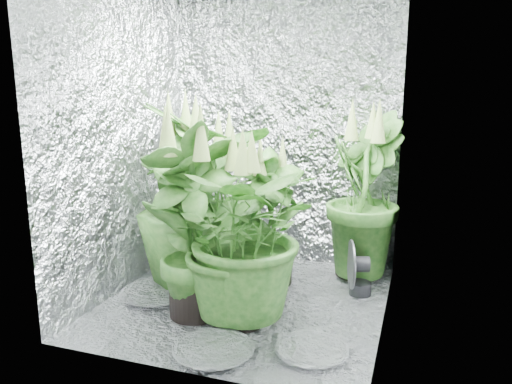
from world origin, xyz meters
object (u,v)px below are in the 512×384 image
Objects in this scene: plant_c at (361,196)px; plant_d at (188,198)px; plant_b at (271,220)px; plant_f at (192,221)px; plant_a at (216,199)px; plant_e at (238,233)px; circulation_fan at (356,272)px.

plant_d is (-1.00, -0.53, 0.03)m from plant_c.
plant_b is 0.80× the size of plant_f.
plant_c is at bearing 16.19° from plant_a.
plant_e is (-0.53, -0.90, -0.04)m from plant_c.
plant_c is (0.52, 0.32, 0.13)m from plant_b.
plant_d is at bearing -106.90° from plant_a.
plant_b is at bearing -6.87° from plant_a.
plant_f reaches higher than plant_a.
plant_f is (-0.26, -0.00, 0.04)m from plant_e.
plant_f is at bearing -161.31° from circulation_fan.
plant_a is 0.28m from plant_d.
plant_a is 1.02m from circulation_fan.
plant_b is at bearing 65.73° from plant_f.
plant_e is 0.96× the size of plant_f.
plant_b is 2.70× the size of circulation_fan.
plant_c is at bearing 78.84° from circulation_fan.
plant_a is 0.41m from plant_b.
plant_b is 0.84× the size of plant_e.
plant_d reaches higher than plant_c.
plant_c is 1.13m from plant_d.
plant_c is 0.96× the size of plant_d.
plant_c is 1.04m from plant_e.
circulation_fan is (0.55, -0.02, -0.27)m from plant_b.
circulation_fan is (0.56, 0.57, -0.36)m from plant_e.
plant_f is (-0.26, -0.58, 0.12)m from plant_b.
plant_a is 0.96m from plant_c.
plant_b is at bearing 162.26° from circulation_fan.
plant_d is at bearing -155.82° from plant_b.
circulation_fan is at bearing 45.59° from plant_e.
plant_e is 3.24× the size of circulation_fan.
circulation_fan is at bearing -84.99° from plant_c.
plant_d reaches higher than plant_e.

